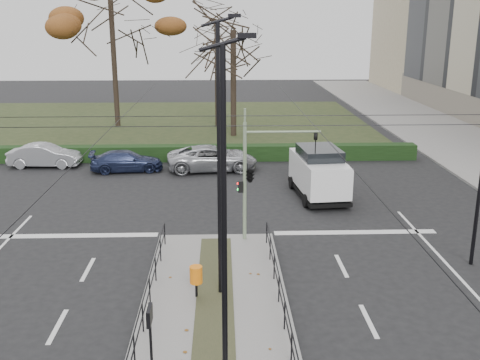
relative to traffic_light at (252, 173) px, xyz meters
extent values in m
plane|color=black|center=(-1.46, -4.50, -2.96)|extent=(140.00, 140.00, 0.00)
cube|color=slate|center=(-1.46, -7.00, -2.89)|extent=(4.40, 15.00, 0.14)
cube|color=slate|center=(16.54, 17.50, -2.89)|extent=(8.00, 90.00, 0.14)
cube|color=#222D16|center=(-7.46, 27.50, -2.91)|extent=(38.00, 26.00, 0.10)
cube|color=black|center=(-7.46, 14.10, -2.46)|extent=(38.00, 1.00, 1.00)
cylinder|color=black|center=(-3.51, -0.50, -2.37)|extent=(0.04, 0.04, 0.90)
cylinder|color=black|center=(0.59, -0.50, -2.37)|extent=(0.04, 0.04, 0.90)
cylinder|color=black|center=(-3.51, -7.10, -1.92)|extent=(0.04, 13.20, 0.04)
cylinder|color=black|center=(0.59, -7.10, -1.92)|extent=(0.04, 13.20, 0.04)
cylinder|color=black|center=(8.14, -2.50, 0.04)|extent=(0.14, 0.14, 6.00)
cylinder|color=black|center=(-1.46, -3.50, 2.54)|extent=(20.00, 0.02, 0.02)
cylinder|color=black|center=(-1.46, -1.50, 2.54)|extent=(20.00, 0.02, 0.02)
cylinder|color=black|center=(-4.96, -6.50, 2.34)|extent=(0.02, 34.00, 0.02)
cylinder|color=black|center=(2.04, -6.50, 2.34)|extent=(0.02, 34.00, 0.02)
cylinder|color=gray|center=(-0.28, 0.00, -0.40)|extent=(0.15, 0.15, 4.85)
cylinder|color=gray|center=(1.21, 0.00, 1.65)|extent=(2.98, 0.09, 0.09)
imported|color=black|center=(2.51, 0.00, 1.19)|extent=(0.15, 0.18, 0.84)
imported|color=black|center=(-0.08, 0.00, -0.02)|extent=(0.54, 1.88, 0.75)
cube|color=black|center=(-0.45, 0.00, -0.58)|extent=(0.21, 0.15, 0.47)
sphere|color=#FF0C0C|center=(-0.54, 0.00, -0.44)|extent=(0.10, 0.10, 0.10)
sphere|color=#0CE533|center=(-0.54, 0.00, -0.70)|extent=(0.10, 0.10, 0.10)
cylinder|color=black|center=(-2.06, -5.00, -2.56)|extent=(0.08, 0.08, 0.52)
cylinder|color=orange|center=(-2.06, -5.00, -2.04)|extent=(0.41, 0.41, 0.57)
cylinder|color=black|center=(-2.96, -9.52, -1.83)|extent=(0.07, 0.07, 1.98)
cube|color=black|center=(-2.96, -9.52, -0.94)|extent=(0.10, 0.54, 0.42)
cube|color=beige|center=(-3.02, -9.52, -0.94)|extent=(0.02, 0.48, 0.35)
cylinder|color=black|center=(-1.16, -10.63, 1.31)|extent=(0.12, 0.12, 8.26)
cube|color=black|center=(-0.70, -10.63, 5.59)|extent=(0.36, 0.14, 0.10)
cylinder|color=black|center=(-1.28, -4.73, 1.51)|extent=(0.13, 0.13, 8.66)
cube|color=black|center=(-0.79, -4.73, 6.00)|extent=(0.38, 0.15, 0.11)
imported|color=#A0A2A7|center=(-12.24, 12.77, -2.24)|extent=(4.41, 1.66, 1.44)
imported|color=#1E2646|center=(-6.96, 11.53, -2.33)|extent=(4.51, 2.26, 1.26)
imported|color=#A0A2A7|center=(-1.77, 11.58, -2.20)|extent=(5.66, 3.01, 1.52)
cube|color=white|center=(3.77, 6.04, -1.67)|extent=(2.51, 5.06, 1.58)
cube|color=black|center=(3.77, 6.04, -0.72)|extent=(2.14, 2.86, 0.74)
cube|color=black|center=(3.77, 6.04, -2.66)|extent=(2.56, 5.17, 0.18)
cylinder|color=black|center=(4.95, 4.53, -2.63)|extent=(0.28, 0.68, 0.66)
cylinder|color=black|center=(2.90, 4.34, -2.63)|extent=(0.28, 0.68, 0.66)
cylinder|color=black|center=(4.65, 7.74, -2.63)|extent=(0.28, 0.68, 0.66)
cylinder|color=black|center=(2.60, 7.55, -2.63)|extent=(0.28, 0.68, 0.66)
cylinder|color=black|center=(-10.11, 26.38, 2.30)|extent=(0.44, 0.44, 10.33)
ellipsoid|color=#5E3115|center=(-10.11, 26.38, 7.47)|extent=(8.98, 8.98, 6.49)
cylinder|color=black|center=(-1.50, 25.77, 1.40)|extent=(0.44, 0.44, 8.52)
cylinder|color=black|center=(-0.25, 21.83, 1.16)|extent=(0.44, 0.44, 8.04)
camera|label=1|loc=(-1.19, -21.62, 5.87)|focal=42.00mm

